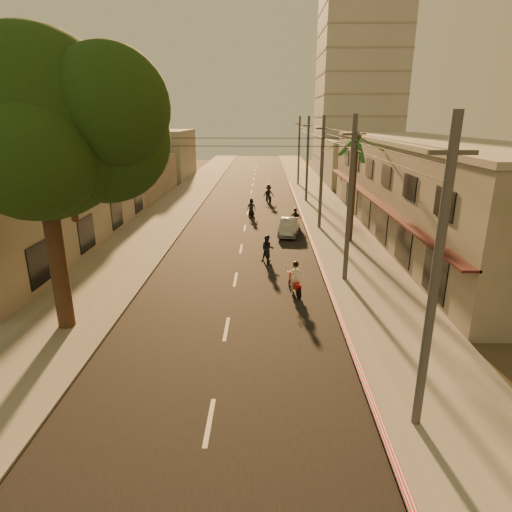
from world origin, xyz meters
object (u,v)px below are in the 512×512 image
object	(u,v)px
broadleaf_tree	(49,127)
palm_tree	(357,143)
scooter_far_b	(269,194)
scooter_mid_a	(267,249)
scooter_mid_b	(295,219)
parked_car	(289,227)
scooter_red	(295,280)
scooter_far_a	(251,208)

from	to	relation	value
broadleaf_tree	palm_tree	size ratio (longest dim) A/B	1.48
broadleaf_tree	scooter_far_b	world-z (taller)	broadleaf_tree
broadleaf_tree	scooter_mid_a	size ratio (longest dim) A/B	6.77
scooter_mid_b	parked_car	world-z (taller)	scooter_mid_b
broadleaf_tree	scooter_mid_a	bearing A→B (deg)	47.37
palm_tree	parked_car	distance (m)	8.09
scooter_mid_b	scooter_far_b	distance (m)	11.30
broadleaf_tree	scooter_far_b	bearing A→B (deg)	73.42
scooter_red	scooter_mid_b	distance (m)	14.29
scooter_red	scooter_mid_a	bearing A→B (deg)	89.92
scooter_far_a	scooter_far_b	world-z (taller)	scooter_far_b
scooter_far_a	scooter_far_b	bearing A→B (deg)	69.55
palm_tree	scooter_mid_b	size ratio (longest dim) A/B	4.93
broadleaf_tree	scooter_mid_b	size ratio (longest dim) A/B	7.27
palm_tree	parked_car	world-z (taller)	palm_tree
broadleaf_tree	scooter_mid_b	xyz separation A→B (m)	(10.81, 18.06, -7.72)
broadleaf_tree	scooter_mid_a	xyz separation A→B (m)	(8.45, 9.18, -7.69)
scooter_mid_a	scooter_far_a	xyz separation A→B (m)	(-1.43, 13.06, -0.01)
scooter_mid_a	parked_car	distance (m)	6.78
scooter_mid_b	parked_car	bearing A→B (deg)	-86.89
scooter_mid_b	scooter_far_b	bearing A→B (deg)	119.14
broadleaf_tree	scooter_red	xyz separation A→B (m)	(9.86, 3.80, -7.67)
scooter_far_a	parked_car	xyz separation A→B (m)	(3.17, -6.51, -0.14)
scooter_far_b	parked_car	world-z (taller)	scooter_far_b
scooter_mid_a	parked_car	world-z (taller)	scooter_mid_a
scooter_mid_a	scooter_red	bearing A→B (deg)	-76.59
scooter_mid_a	scooter_mid_b	xyz separation A→B (m)	(2.37, 8.89, -0.03)
scooter_mid_a	scooter_mid_b	world-z (taller)	scooter_mid_a
broadleaf_tree	palm_tree	distance (m)	20.18
scooter_far_b	scooter_far_a	bearing A→B (deg)	-117.45
scooter_mid_a	scooter_far_b	size ratio (longest dim) A/B	0.90
scooter_mid_b	broadleaf_tree	bearing A→B (deg)	-102.63
broadleaf_tree	scooter_mid_a	world-z (taller)	broadleaf_tree
scooter_red	scooter_far_b	world-z (taller)	scooter_far_b
scooter_mid_a	scooter_far_b	bearing A→B (deg)	87.99
broadleaf_tree	parked_car	xyz separation A→B (m)	(10.18, 15.73, -7.83)
scooter_red	scooter_mid_a	world-z (taller)	scooter_red
scooter_mid_a	scooter_far_b	distance (m)	19.99
palm_tree	scooter_mid_a	world-z (taller)	palm_tree
scooter_mid_b	parked_car	size ratio (longest dim) A/B	0.41
broadleaf_tree	palm_tree	bearing A→B (deg)	43.48
broadleaf_tree	scooter_red	bearing A→B (deg)	21.09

